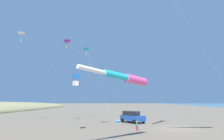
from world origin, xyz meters
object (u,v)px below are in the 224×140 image
(parked_car, at_px, (132,117))
(kite_windsock_blue_topmost, at_px, (125,78))
(kite_delta_green_low_center, at_px, (67,41))
(kite_box_striped_overhead, at_px, (76,80))
(kite_delta_orange_high_right, at_px, (86,49))
(person_child_green_jacket, at_px, (137,125))
(cooler_box, at_px, (118,121))
(kite_delta_magenta_far_left, at_px, (21,34))

(parked_car, distance_m, kite_windsock_blue_topmost, 16.27)
(kite_delta_green_low_center, bearing_deg, kite_box_striped_overhead, 114.03)
(kite_delta_orange_high_right, bearing_deg, person_child_green_jacket, 122.96)
(cooler_box, relative_size, kite_delta_orange_high_right, 0.04)
(cooler_box, height_order, kite_box_striped_overhead, kite_box_striped_overhead)
(parked_car, distance_m, cooler_box, 2.44)
(kite_box_striped_overhead, bearing_deg, kite_delta_magenta_far_left, -37.11)
(kite_delta_green_low_center, relative_size, kite_delta_magenta_far_left, 0.89)
(kite_delta_green_low_center, xyz_separation_m, kite_box_striped_overhead, (-4.20, 9.42, -7.68))
(kite_delta_green_low_center, bearing_deg, parked_car, -174.35)
(parked_car, bearing_deg, kite_windsock_blue_topmost, 86.80)
(parked_car, distance_m, kite_delta_magenta_far_left, 23.99)
(person_child_green_jacket, bearing_deg, kite_delta_green_low_center, -34.45)
(parked_car, xyz_separation_m, cooler_box, (2.32, 0.23, -0.74))
(kite_delta_green_low_center, bearing_deg, kite_windsock_blue_topmost, 124.87)
(parked_car, height_order, person_child_green_jacket, parked_car)
(person_child_green_jacket, height_order, kite_delta_orange_high_right, kite_delta_orange_high_right)
(kite_windsock_blue_topmost, xyz_separation_m, kite_box_striped_overhead, (5.90, -5.07, 0.41))
(kite_delta_magenta_far_left, distance_m, kite_box_striped_overhead, 18.17)
(kite_delta_green_low_center, relative_size, kite_delta_orange_high_right, 0.99)
(kite_delta_magenta_far_left, distance_m, kite_delta_orange_high_right, 12.28)
(person_child_green_jacket, relative_size, kite_windsock_blue_topmost, 0.09)
(kite_windsock_blue_topmost, bearing_deg, cooler_box, -84.62)
(kite_delta_orange_high_right, bearing_deg, parked_car, 147.67)
(parked_car, relative_size, kite_windsock_blue_topmost, 0.33)
(parked_car, distance_m, kite_box_striped_overhead, 13.48)
(parked_car, height_order, cooler_box, parked_car)
(kite_windsock_blue_topmost, distance_m, kite_delta_green_low_center, 19.43)
(parked_car, distance_m, person_child_green_jacket, 8.89)
(person_child_green_jacket, bearing_deg, kite_windsock_blue_topmost, 79.38)
(person_child_green_jacket, distance_m, kite_delta_orange_high_right, 21.96)
(kite_delta_magenta_far_left, height_order, kite_box_striped_overhead, kite_delta_magenta_far_left)
(kite_windsock_blue_topmost, distance_m, kite_box_striped_overhead, 7.79)
(parked_car, height_order, kite_delta_green_low_center, kite_delta_green_low_center)
(parked_car, bearing_deg, kite_delta_magenta_far_left, 3.23)
(kite_box_striped_overhead, xyz_separation_m, kite_delta_orange_high_right, (2.34, -16.27, 8.01))
(kite_windsock_blue_topmost, bearing_deg, parked_car, -93.20)
(parked_car, xyz_separation_m, kite_delta_green_low_center, (10.97, 1.09, 12.71))
(parked_car, bearing_deg, kite_delta_orange_high_right, -32.33)
(kite_delta_orange_high_right, bearing_deg, kite_delta_green_low_center, 74.78)
(kite_windsock_blue_topmost, height_order, kite_delta_orange_high_right, kite_delta_orange_high_right)
(cooler_box, bearing_deg, kite_delta_magenta_far_left, 2.91)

